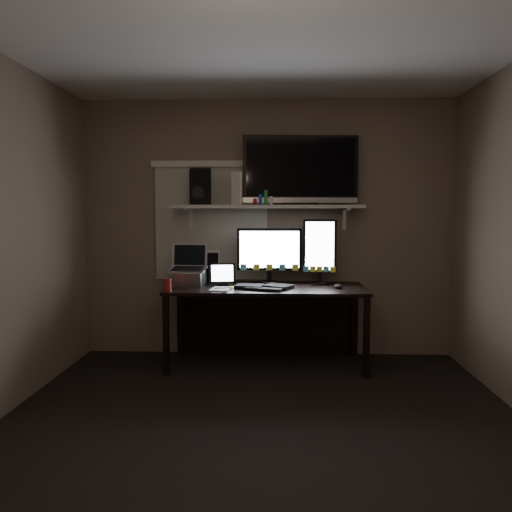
{
  "coord_description": "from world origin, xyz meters",
  "views": [
    {
      "loc": [
        0.09,
        -3.11,
        1.42
      ],
      "look_at": [
        -0.09,
        1.25,
        1.03
      ],
      "focal_mm": 35.0,
      "sensor_mm": 36.0,
      "label": 1
    }
  ],
  "objects_px": {
    "laptop": "(188,265)",
    "tv": "(300,170)",
    "monitor_portrait": "(320,251)",
    "speaker": "(200,187)",
    "keyboard": "(264,287)",
    "tablet": "(222,275)",
    "mouse": "(338,286)",
    "monitor_landscape": "(269,255)",
    "game_console": "(236,189)",
    "desk": "(267,303)",
    "cup": "(167,285)"
  },
  "relations": [
    {
      "from": "tv",
      "to": "speaker",
      "type": "height_order",
      "value": "tv"
    },
    {
      "from": "monitor_landscape",
      "to": "tablet",
      "type": "xyz_separation_m",
      "value": [
        -0.43,
        -0.18,
        -0.17
      ]
    },
    {
      "from": "laptop",
      "to": "tv",
      "type": "relative_size",
      "value": 0.35
    },
    {
      "from": "cup",
      "to": "tv",
      "type": "bearing_deg",
      "value": 24.7
    },
    {
      "from": "monitor_landscape",
      "to": "tablet",
      "type": "height_order",
      "value": "monitor_landscape"
    },
    {
      "from": "monitor_portrait",
      "to": "tablet",
      "type": "distance_m",
      "value": 0.94
    },
    {
      "from": "cup",
      "to": "tv",
      "type": "relative_size",
      "value": 0.1
    },
    {
      "from": "desk",
      "to": "cup",
      "type": "bearing_deg",
      "value": -153.93
    },
    {
      "from": "mouse",
      "to": "speaker",
      "type": "distance_m",
      "value": 1.6
    },
    {
      "from": "tv",
      "to": "game_console",
      "type": "bearing_deg",
      "value": 177.69
    },
    {
      "from": "monitor_portrait",
      "to": "laptop",
      "type": "bearing_deg",
      "value": -165.34
    },
    {
      "from": "laptop",
      "to": "tv",
      "type": "xyz_separation_m",
      "value": [
        1.04,
        0.21,
        0.88
      ]
    },
    {
      "from": "desk",
      "to": "monitor_landscape",
      "type": "xyz_separation_m",
      "value": [
        0.02,
        0.1,
        0.45
      ]
    },
    {
      "from": "monitor_landscape",
      "to": "speaker",
      "type": "height_order",
      "value": "speaker"
    },
    {
      "from": "cup",
      "to": "speaker",
      "type": "relative_size",
      "value": 0.32
    },
    {
      "from": "keyboard",
      "to": "laptop",
      "type": "bearing_deg",
      "value": -171.33
    },
    {
      "from": "keyboard",
      "to": "speaker",
      "type": "bearing_deg",
      "value": 171.18
    },
    {
      "from": "tablet",
      "to": "mouse",
      "type": "bearing_deg",
      "value": -17.13
    },
    {
      "from": "monitor_portrait",
      "to": "laptop",
      "type": "xyz_separation_m",
      "value": [
        -1.23,
        -0.15,
        -0.12
      ]
    },
    {
      "from": "monitor_portrait",
      "to": "keyboard",
      "type": "distance_m",
      "value": 0.66
    },
    {
      "from": "tv",
      "to": "speaker",
      "type": "distance_m",
      "value": 0.96
    },
    {
      "from": "tv",
      "to": "game_console",
      "type": "distance_m",
      "value": 0.63
    },
    {
      "from": "game_console",
      "to": "speaker",
      "type": "height_order",
      "value": "speaker"
    },
    {
      "from": "monitor_portrait",
      "to": "laptop",
      "type": "height_order",
      "value": "monitor_portrait"
    },
    {
      "from": "monitor_landscape",
      "to": "speaker",
      "type": "xyz_separation_m",
      "value": [
        -0.66,
        -0.0,
        0.65
      ]
    },
    {
      "from": "tablet",
      "to": "monitor_portrait",
      "type": "bearing_deg",
      "value": -1.84
    },
    {
      "from": "monitor_landscape",
      "to": "monitor_portrait",
      "type": "relative_size",
      "value": 0.99
    },
    {
      "from": "monitor_portrait",
      "to": "game_console",
      "type": "relative_size",
      "value": 2.07
    },
    {
      "from": "desk",
      "to": "cup",
      "type": "relative_size",
      "value": 16.33
    },
    {
      "from": "desk",
      "to": "monitor_portrait",
      "type": "height_order",
      "value": "monitor_portrait"
    },
    {
      "from": "desk",
      "to": "mouse",
      "type": "bearing_deg",
      "value": -17.63
    },
    {
      "from": "tablet",
      "to": "tv",
      "type": "height_order",
      "value": "tv"
    },
    {
      "from": "monitor_landscape",
      "to": "game_console",
      "type": "height_order",
      "value": "game_console"
    },
    {
      "from": "monitor_portrait",
      "to": "mouse",
      "type": "bearing_deg",
      "value": -53.44
    },
    {
      "from": "desk",
      "to": "game_console",
      "type": "relative_size",
      "value": 5.93
    },
    {
      "from": "monitor_portrait",
      "to": "tv",
      "type": "distance_m",
      "value": 0.79
    },
    {
      "from": "cup",
      "to": "speaker",
      "type": "distance_m",
      "value": 1.03
    },
    {
      "from": "monitor_portrait",
      "to": "cup",
      "type": "relative_size",
      "value": 5.69
    },
    {
      "from": "monitor_portrait",
      "to": "speaker",
      "type": "relative_size",
      "value": 1.84
    },
    {
      "from": "keyboard",
      "to": "tablet",
      "type": "height_order",
      "value": "tablet"
    },
    {
      "from": "desk",
      "to": "laptop",
      "type": "distance_m",
      "value": 0.82
    },
    {
      "from": "keyboard",
      "to": "tv",
      "type": "xyz_separation_m",
      "value": [
        0.34,
        0.33,
        1.06
      ]
    },
    {
      "from": "keyboard",
      "to": "tv",
      "type": "distance_m",
      "value": 1.16
    },
    {
      "from": "mouse",
      "to": "game_console",
      "type": "relative_size",
      "value": 0.34
    },
    {
      "from": "laptop",
      "to": "game_console",
      "type": "bearing_deg",
      "value": 27.43
    },
    {
      "from": "monitor_landscape",
      "to": "game_console",
      "type": "bearing_deg",
      "value": -179.3
    },
    {
      "from": "desk",
      "to": "monitor_landscape",
      "type": "bearing_deg",
      "value": 76.4
    },
    {
      "from": "monitor_portrait",
      "to": "mouse",
      "type": "relative_size",
      "value": 6.01
    },
    {
      "from": "monitor_portrait",
      "to": "cup",
      "type": "height_order",
      "value": "monitor_portrait"
    },
    {
      "from": "monitor_landscape",
      "to": "cup",
      "type": "bearing_deg",
      "value": -149.39
    }
  ]
}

